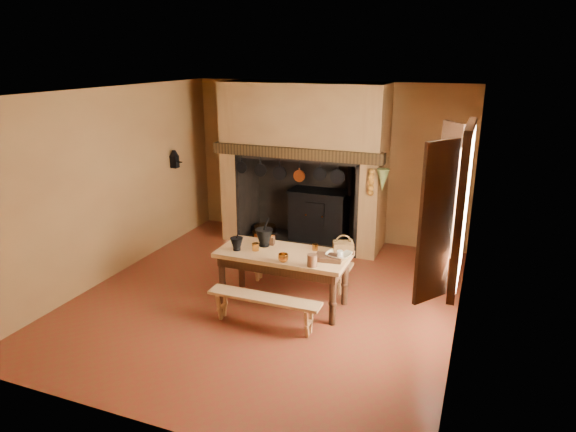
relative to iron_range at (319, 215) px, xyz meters
The scene contains 28 objects.
floor 2.50m from the iron_range, 89.02° to the right, with size 5.50×5.50×0.00m, color maroon.
ceiling 3.37m from the iron_range, 89.02° to the right, with size 5.50×5.50×0.00m, color silver.
back_wall 0.97m from the iron_range, 82.10° to the left, with size 5.00×0.02×2.80m, color olive.
wall_left 3.59m from the iron_range, 135.12° to the right, with size 0.02×5.50×2.80m, color olive.
wall_right 3.65m from the iron_range, 43.91° to the right, with size 0.02×5.50×2.80m, color olive.
wall_front 5.28m from the iron_range, 89.54° to the right, with size 5.00×0.02×2.80m, color olive.
chimney_breast 1.36m from the iron_range, 151.95° to the right, with size 2.95×0.96×2.80m.
iron_range is the anchor object (origin of this frame).
hearth_pans 1.10m from the iron_range, 167.25° to the right, with size 0.51×0.62×0.20m.
hanging_pans 1.12m from the iron_range, 115.02° to the right, with size 1.92×0.29×0.27m.
onion_string 1.49m from the iron_range, 32.25° to the right, with size 0.12×0.10×0.46m, color #975C1B, non-canonical shape.
herb_bunch 1.65m from the iron_range, 28.28° to the right, with size 0.20×0.20×0.35m, color #5F6932.
window 3.91m from the iron_range, 49.98° to the right, with size 0.39×1.75×1.76m.
wall_coffee_mill 2.74m from the iron_range, 159.32° to the right, with size 0.23×0.16×0.31m.
work_table 2.57m from the iron_range, 82.77° to the right, with size 1.74×0.77×0.75m.
bench_front 3.21m from the iron_range, 84.22° to the right, with size 1.44×0.25×0.41m.
bench_back 1.98m from the iron_range, 80.60° to the right, with size 1.56×0.27×0.44m.
mortar_large 2.45m from the iron_range, 90.16° to the right, with size 0.24×0.24×0.41m.
mortar_small 2.74m from the iron_range, 95.98° to the right, with size 0.17×0.17×0.29m.
coffee_grinder 2.36m from the iron_range, 88.92° to the right, with size 0.16×0.13×0.18m.
brass_mug_a 2.64m from the iron_range, 90.99° to the right, with size 0.09×0.09×0.10m, color #B57229.
brass_mug_b 2.44m from the iron_range, 73.52° to the right, with size 0.08×0.08×0.09m, color #B57229.
mixing_bowl 2.72m from the iron_range, 66.90° to the right, with size 0.32×0.32×0.08m, color beige.
stoneware_crock 2.98m from the iron_range, 73.87° to the right, with size 0.12×0.12×0.15m, color #55321F.
glass_jar 2.79m from the iron_range, 66.83° to the right, with size 0.08×0.08×0.13m, color beige.
wicker_basket 2.53m from the iron_range, 65.04° to the right, with size 0.31×0.27×0.25m.
wooden_tray 2.76m from the iron_range, 69.67° to the right, with size 0.34×0.24×0.06m, color #371C11.
brass_cup 2.89m from the iron_range, 81.20° to the right, with size 0.13×0.13×0.11m, color #B57229.
Camera 1 is at (2.62, -5.92, 3.25)m, focal length 32.00 mm.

